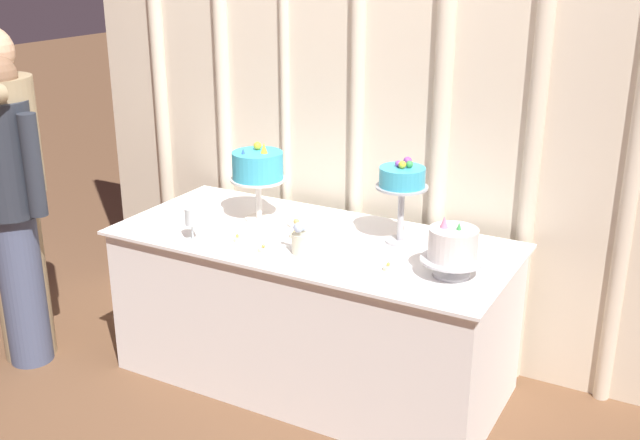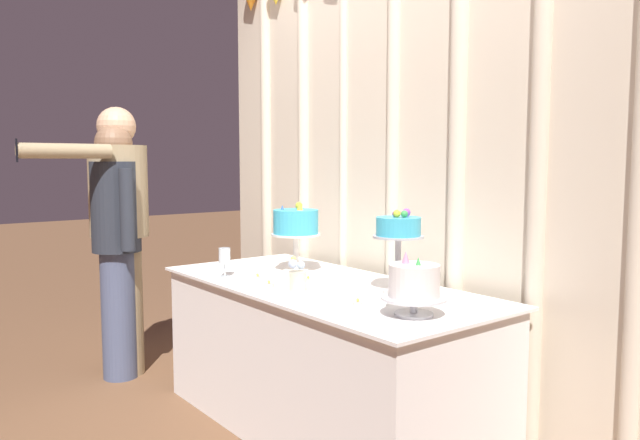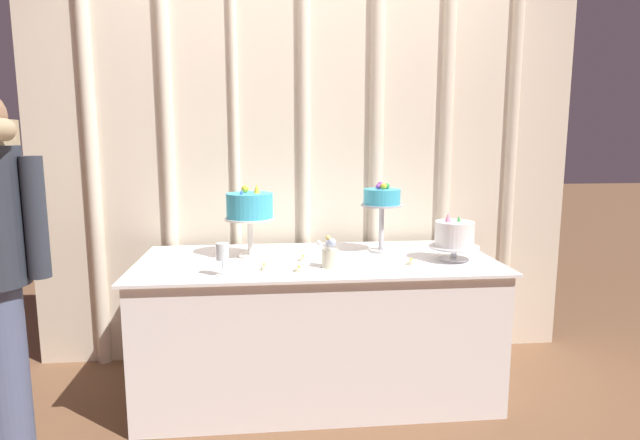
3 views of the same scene
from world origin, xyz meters
The scene contains 14 objects.
ground_plane centered at (0.00, 0.00, 0.00)m, with size 24.00×24.00×0.00m, color brown.
draped_curtain centered at (0.00, 0.61, 1.49)m, with size 3.28×0.16×2.81m.
cake_table centered at (0.00, 0.10, 0.37)m, with size 1.85×0.83×0.74m.
cake_display_leftmost centered at (-0.35, 0.19, 1.00)m, with size 0.27×0.27×0.39m.
cake_display_center centered at (0.37, 0.24, 1.02)m, with size 0.23×0.23×0.39m.
cake_display_rightmost centered at (0.70, 0.00, 0.86)m, with size 0.26×0.26×0.25m.
wine_glass centered at (-0.46, -0.19, 0.84)m, with size 0.06×0.06×0.15m.
flower_vase centered at (0.05, -0.09, 0.80)m, with size 0.11×0.09×0.16m.
tealight_far_left centered at (-0.27, -0.10, 0.75)m, with size 0.04×0.04×0.04m.
tealight_near_left centered at (-0.11, -0.14, 0.74)m, with size 0.05×0.05×0.03m.
tealight_near_right centered at (-0.07, 0.07, 0.75)m, with size 0.05×0.05×0.03m.
tealight_far_right centered at (0.46, -0.07, 0.75)m, with size 0.04×0.04×0.04m.
guest_man_pink_jacket centered at (-1.35, -0.44, 0.87)m, with size 0.46×0.29×1.56m.
guest_girl_blue_dress centered at (-1.40, -0.41, 0.92)m, with size 0.48×0.85×1.67m.
Camera 2 is at (2.33, -1.73, 1.34)m, focal length 34.34 mm.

